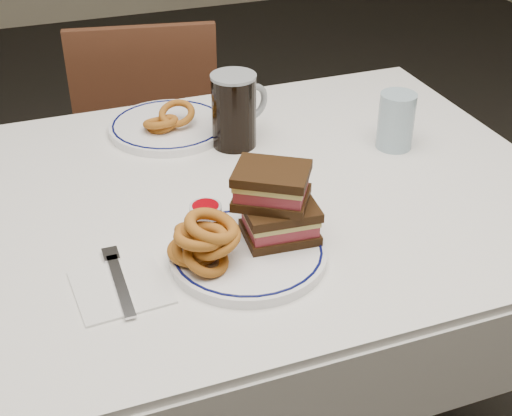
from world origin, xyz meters
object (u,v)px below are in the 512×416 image
object	(u,v)px
chair_far	(149,142)
reuben_sandwich	(276,203)
main_plate	(248,253)
far_plate	(169,126)
beer_mug	(235,109)

from	to	relation	value
chair_far	reuben_sandwich	distance (m)	1.06
chair_far	main_plate	bearing A→B (deg)	-93.10
main_plate	far_plate	distance (m)	0.48
reuben_sandwich	beer_mug	bearing A→B (deg)	81.49
reuben_sandwich	chair_far	bearing A→B (deg)	90.02
chair_far	main_plate	distance (m)	1.06
far_plate	main_plate	bearing A→B (deg)	-89.62
main_plate	far_plate	bearing A→B (deg)	90.38
far_plate	beer_mug	bearing A→B (deg)	-43.81
reuben_sandwich	beer_mug	xyz separation A→B (m)	(0.05, 0.35, 0.00)
chair_far	beer_mug	xyz separation A→B (m)	(0.05, -0.64, 0.37)
main_plate	reuben_sandwich	bearing A→B (deg)	23.82
chair_far	main_plate	size ratio (longest dim) A/B	3.40
reuben_sandwich	main_plate	bearing A→B (deg)	-156.18
far_plate	chair_far	bearing A→B (deg)	83.82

